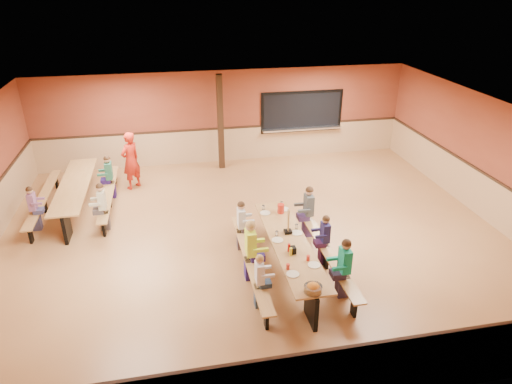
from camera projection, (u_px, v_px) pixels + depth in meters
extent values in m
plane|color=#946038|center=(253.00, 235.00, 11.01)|extent=(12.00, 12.00, 0.00)
cube|color=brown|center=(224.00, 117.00, 14.78)|extent=(12.00, 0.04, 3.00)
cube|color=brown|center=(325.00, 332.00, 5.94)|extent=(12.00, 0.04, 3.00)
cube|color=brown|center=(488.00, 160.00, 11.41)|extent=(0.04, 10.00, 3.00)
cube|color=white|center=(253.00, 114.00, 9.71)|extent=(12.00, 10.00, 0.04)
cube|color=black|center=(302.00, 112.00, 15.19)|extent=(2.60, 0.06, 1.20)
cube|color=silver|center=(302.00, 129.00, 15.35)|extent=(2.70, 0.28, 0.06)
cube|color=black|center=(220.00, 123.00, 14.22)|extent=(0.18, 0.18, 3.00)
cube|color=#A87942|center=(290.00, 243.00, 9.37)|extent=(0.75, 3.60, 0.04)
cube|color=black|center=(311.00, 305.00, 8.16)|extent=(0.08, 0.60, 0.70)
cube|color=black|center=(272.00, 222.00, 10.90)|extent=(0.08, 0.60, 0.70)
cube|color=#A87942|center=(250.00, 259.00, 9.35)|extent=(0.26, 3.60, 0.04)
cube|color=black|center=(250.00, 268.00, 9.45)|extent=(0.06, 0.18, 0.41)
cube|color=#A87942|center=(327.00, 250.00, 9.64)|extent=(0.26, 3.60, 0.04)
cube|color=black|center=(326.00, 259.00, 9.74)|extent=(0.06, 0.18, 0.41)
cube|color=#A87942|center=(74.00, 185.00, 11.93)|extent=(0.75, 3.60, 0.04)
cube|color=black|center=(67.00, 226.00, 10.72)|extent=(0.08, 0.60, 0.70)
cube|color=black|center=(85.00, 174.00, 13.46)|extent=(0.08, 0.60, 0.70)
cube|color=#A87942|center=(43.00, 197.00, 11.92)|extent=(0.26, 3.60, 0.04)
cube|color=black|center=(45.00, 205.00, 12.01)|extent=(0.06, 0.18, 0.41)
cube|color=#A87942|center=(109.00, 192.00, 12.20)|extent=(0.26, 3.60, 0.04)
cube|color=black|center=(110.00, 199.00, 12.30)|extent=(0.06, 0.18, 0.41)
imported|color=red|center=(131.00, 161.00, 13.10)|extent=(0.73, 0.73, 1.70)
cylinder|color=red|center=(281.00, 209.00, 10.44)|extent=(0.16, 0.16, 0.22)
cube|color=black|center=(293.00, 250.00, 8.97)|extent=(0.10, 0.14, 0.13)
cylinder|color=yellow|center=(291.00, 252.00, 8.87)|extent=(0.06, 0.06, 0.17)
cylinder|color=#B2140F|center=(289.00, 248.00, 9.01)|extent=(0.06, 0.06, 0.17)
cube|color=black|center=(288.00, 232.00, 9.67)|extent=(0.16, 0.16, 0.06)
cube|color=#A87942|center=(288.00, 220.00, 9.55)|extent=(0.02, 0.09, 0.50)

